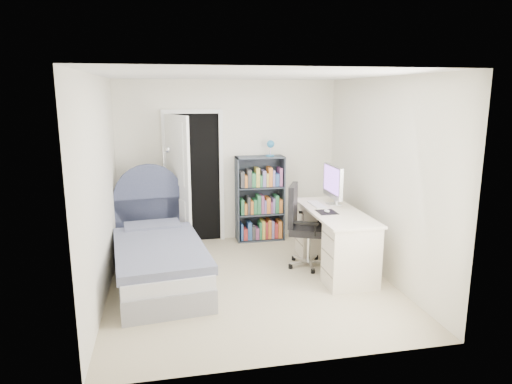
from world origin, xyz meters
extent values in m
cube|color=tan|center=(0.00, 0.00, -0.03)|extent=(3.40, 3.60, 0.05)
cube|color=white|center=(0.00, 0.00, 2.52)|extent=(3.40, 3.60, 0.05)
cube|color=silver|center=(0.00, 1.82, 1.25)|extent=(3.40, 0.05, 2.50)
cube|color=silver|center=(0.00, -1.82, 1.25)|extent=(3.40, 0.05, 2.50)
cube|color=silver|center=(-1.72, 0.00, 1.25)|extent=(0.05, 3.60, 2.50)
cube|color=silver|center=(1.72, 0.00, 1.25)|extent=(0.05, 3.60, 2.50)
cube|color=black|center=(-0.55, 1.80, 1.00)|extent=(0.80, 0.01, 2.00)
cube|color=white|center=(-0.98, 1.77, 1.00)|extent=(0.06, 0.06, 2.00)
cube|color=white|center=(-0.12, 1.77, 1.00)|extent=(0.06, 0.06, 2.00)
cube|color=white|center=(-0.55, 1.77, 2.03)|extent=(0.92, 0.06, 0.06)
cube|color=white|center=(-0.80, 1.40, 1.00)|extent=(0.33, 0.76, 2.00)
cube|color=gray|center=(-1.10, 0.22, 0.14)|extent=(1.21, 2.18, 0.27)
cube|color=silver|center=(-1.10, 0.22, 0.34)|extent=(1.19, 2.14, 0.17)
cube|color=slate|center=(-1.09, 0.11, 0.47)|extent=(1.22, 1.87, 0.10)
cube|color=slate|center=(-1.18, 0.96, 0.49)|extent=(0.78, 0.50, 0.12)
cube|color=#3D425E|center=(-1.22, 1.29, 0.42)|extent=(0.99, 0.17, 0.83)
cylinder|color=#3D425E|center=(-1.22, 1.29, 0.83)|extent=(0.99, 0.17, 0.99)
cylinder|color=tan|center=(-1.31, 1.40, 0.27)|extent=(0.04, 0.04, 0.54)
cylinder|color=tan|center=(-1.31, 1.77, 0.27)|extent=(0.04, 0.04, 0.54)
cylinder|color=tan|center=(-0.94, 1.40, 0.27)|extent=(0.04, 0.04, 0.54)
cylinder|color=tan|center=(-0.94, 1.77, 0.27)|extent=(0.04, 0.04, 0.54)
cube|color=tan|center=(-1.13, 1.58, 0.53)|extent=(0.43, 0.43, 0.03)
cube|color=tan|center=(-1.13, 1.58, 0.19)|extent=(0.39, 0.39, 0.02)
cube|color=#B24C33|center=(-1.18, 1.58, 0.56)|extent=(0.17, 0.24, 0.03)
cube|color=#3F598C|center=(-1.18, 1.58, 0.59)|extent=(0.16, 0.23, 0.03)
cube|color=#D8CC7F|center=(-1.18, 1.58, 0.62)|extent=(0.15, 0.22, 0.03)
cylinder|color=silver|center=(-1.00, 1.37, 0.01)|extent=(0.22, 0.22, 0.02)
cylinder|color=silver|center=(-1.00, 1.37, 0.78)|extent=(0.02, 0.02, 1.54)
sphere|color=silver|center=(-0.93, 1.32, 1.52)|extent=(0.09, 0.09, 0.09)
cube|color=#37404C|center=(0.10, 1.64, 0.67)|extent=(0.02, 0.32, 1.34)
cube|color=#37404C|center=(0.83, 1.64, 0.67)|extent=(0.02, 0.32, 1.34)
cube|color=#37404C|center=(0.47, 1.64, 1.33)|extent=(0.75, 0.32, 0.02)
cube|color=#37404C|center=(0.47, 1.64, 0.01)|extent=(0.75, 0.32, 0.02)
cube|color=#37404C|center=(0.47, 1.80, 0.67)|extent=(0.75, 0.01, 1.34)
cube|color=#37404C|center=(0.47, 1.64, 0.43)|extent=(0.71, 0.30, 0.02)
cube|color=#37404C|center=(0.47, 1.64, 0.86)|extent=(0.71, 0.30, 0.02)
cylinder|color=teal|center=(0.63, 1.64, 1.35)|extent=(0.13, 0.13, 0.02)
cylinder|color=silver|center=(0.63, 1.64, 1.44)|extent=(0.02, 0.02, 0.17)
sphere|color=teal|center=(0.63, 1.61, 1.53)|extent=(0.12, 0.12, 0.12)
cube|color=#335999|center=(0.16, 1.62, 0.16)|extent=(0.04, 0.23, 0.26)
cube|color=#B23333|center=(0.22, 1.62, 0.12)|extent=(0.06, 0.23, 0.18)
cube|color=#335999|center=(0.29, 1.62, 0.17)|extent=(0.06, 0.23, 0.28)
cube|color=#3F3F3F|center=(0.35, 1.62, 0.14)|extent=(0.05, 0.23, 0.21)
cube|color=#994C7F|center=(0.41, 1.62, 0.12)|extent=(0.05, 0.23, 0.18)
cube|color=#337F4C|center=(0.46, 1.62, 0.17)|extent=(0.04, 0.23, 0.27)
cube|color=#D8BF4C|center=(0.51, 1.62, 0.18)|extent=(0.05, 0.23, 0.29)
cube|color=#B23333|center=(0.56, 1.62, 0.17)|extent=(0.04, 0.23, 0.27)
cube|color=orange|center=(0.61, 1.62, 0.18)|extent=(0.05, 0.23, 0.30)
cube|color=#7F72B2|center=(0.66, 1.62, 0.17)|extent=(0.04, 0.23, 0.29)
cube|color=#B23333|center=(0.71, 1.62, 0.15)|extent=(0.06, 0.23, 0.24)
cube|color=orange|center=(0.78, 1.62, 0.17)|extent=(0.06, 0.23, 0.28)
cube|color=#337F4C|center=(0.17, 1.62, 0.57)|extent=(0.05, 0.23, 0.23)
cube|color=orange|center=(0.22, 1.62, 0.54)|extent=(0.04, 0.23, 0.17)
cube|color=#3F3F3F|center=(0.27, 1.62, 0.58)|extent=(0.04, 0.23, 0.27)
cube|color=orange|center=(0.32, 1.62, 0.55)|extent=(0.04, 0.23, 0.21)
cube|color=#337F4C|center=(0.38, 1.62, 0.56)|extent=(0.05, 0.23, 0.22)
cube|color=#337F4C|center=(0.43, 1.62, 0.60)|extent=(0.05, 0.23, 0.29)
cube|color=#994C7F|center=(0.49, 1.62, 0.59)|extent=(0.04, 0.23, 0.28)
cube|color=#7F72B2|center=(0.53, 1.62, 0.55)|extent=(0.03, 0.23, 0.21)
cube|color=orange|center=(0.58, 1.62, 0.57)|extent=(0.06, 0.23, 0.25)
cube|color=#994C7F|center=(0.63, 1.62, 0.54)|extent=(0.03, 0.23, 0.18)
cube|color=#7F72B2|center=(0.67, 1.62, 0.56)|extent=(0.03, 0.23, 0.23)
cube|color=#337F4C|center=(0.72, 1.62, 0.59)|extent=(0.06, 0.23, 0.27)
cube|color=orange|center=(0.78, 1.62, 0.55)|extent=(0.05, 0.23, 0.21)
cube|color=#3F3F3F|center=(0.17, 1.62, 1.00)|extent=(0.06, 0.23, 0.24)
cube|color=orange|center=(0.23, 1.62, 0.97)|extent=(0.04, 0.23, 0.19)
cube|color=#3F3F3F|center=(0.28, 1.62, 1.01)|extent=(0.06, 0.23, 0.27)
cube|color=#337F4C|center=(0.35, 1.62, 0.99)|extent=(0.06, 0.23, 0.21)
cube|color=#D8BF4C|center=(0.41, 1.62, 1.03)|extent=(0.05, 0.23, 0.29)
cube|color=#337F4C|center=(0.47, 1.62, 0.97)|extent=(0.04, 0.23, 0.18)
cube|color=#7F72B2|center=(0.52, 1.62, 1.00)|extent=(0.05, 0.23, 0.25)
cube|color=#D8BF4C|center=(0.56, 1.62, 0.98)|extent=(0.03, 0.23, 0.21)
cube|color=orange|center=(0.61, 1.62, 1.03)|extent=(0.06, 0.23, 0.29)
cube|color=#7F72B2|center=(0.67, 1.62, 1.00)|extent=(0.04, 0.23, 0.25)
cube|color=#335999|center=(0.72, 1.62, 0.98)|extent=(0.06, 0.23, 0.19)
cube|color=#994C7F|center=(0.78, 1.62, 1.02)|extent=(0.04, 0.23, 0.28)
cube|color=beige|center=(1.17, 0.23, 0.78)|extent=(0.66, 1.64, 0.03)
cube|color=beige|center=(1.17, -0.35, 0.38)|extent=(0.60, 0.44, 0.77)
cube|color=beige|center=(1.17, 0.81, 0.38)|extent=(0.60, 0.44, 0.77)
cube|color=silver|center=(1.28, 0.56, 0.80)|extent=(0.17, 0.17, 0.01)
cube|color=silver|center=(1.31, 0.56, 0.93)|extent=(0.03, 0.07, 0.24)
cube|color=silver|center=(1.26, 0.56, 1.12)|extent=(0.05, 0.61, 0.44)
cube|color=#A661ED|center=(1.23, 0.56, 1.15)|extent=(0.00, 0.55, 0.35)
cube|color=white|center=(1.04, 0.56, 0.81)|extent=(0.14, 0.44, 0.02)
cube|color=black|center=(1.04, 0.17, 0.80)|extent=(0.24, 0.28, 0.00)
ellipsoid|color=white|center=(1.04, 0.17, 0.82)|extent=(0.07, 0.11, 0.03)
cube|color=silver|center=(1.01, 0.33, 0.06)|extent=(0.28, 0.15, 0.03)
cylinder|color=black|center=(1.13, 0.28, 0.03)|extent=(0.08, 0.08, 0.06)
cube|color=silver|center=(0.97, 0.49, 0.06)|extent=(0.22, 0.24, 0.03)
cylinder|color=black|center=(1.06, 0.59, 0.03)|extent=(0.08, 0.08, 0.06)
cube|color=silver|center=(0.81, 0.50, 0.06)|extent=(0.18, 0.27, 0.03)
cylinder|color=black|center=(0.74, 0.62, 0.03)|extent=(0.08, 0.08, 0.06)
cube|color=silver|center=(0.74, 0.36, 0.06)|extent=(0.29, 0.10, 0.03)
cylinder|color=black|center=(0.61, 0.33, 0.03)|extent=(0.08, 0.08, 0.06)
cube|color=silver|center=(0.87, 0.25, 0.06)|extent=(0.07, 0.29, 0.03)
cylinder|color=black|center=(0.85, 0.11, 0.03)|extent=(0.08, 0.08, 0.06)
cylinder|color=silver|center=(0.88, 0.39, 0.28)|extent=(0.07, 0.07, 0.43)
cube|color=black|center=(0.88, 0.39, 0.51)|extent=(0.64, 0.64, 0.09)
cube|color=black|center=(0.67, 0.47, 0.84)|extent=(0.24, 0.44, 0.56)
cube|color=black|center=(0.75, 0.15, 0.67)|extent=(0.30, 0.16, 0.03)
cube|color=black|center=(0.97, 0.64, 0.67)|extent=(0.30, 0.16, 0.03)
camera|label=1|loc=(-0.99, -5.21, 2.30)|focal=32.00mm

